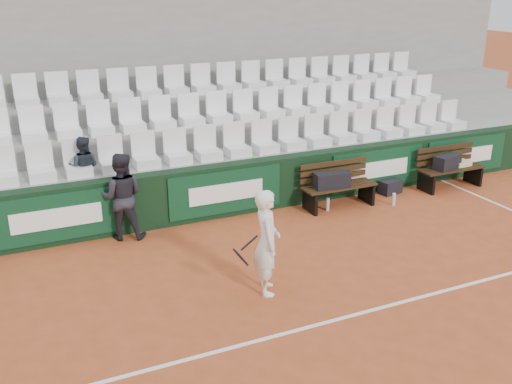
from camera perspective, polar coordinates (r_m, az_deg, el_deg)
name	(u,v)px	position (r m, az deg, el deg)	size (l,w,h in m)	color
ground	(347,317)	(7.81, 9.09, -12.25)	(80.00, 80.00, 0.00)	#AC4C27
court_baseline	(347,317)	(7.80, 9.09, -12.22)	(18.00, 0.06, 0.01)	white
back_barrier	(236,188)	(10.81, -2.02, 0.38)	(18.00, 0.34, 1.00)	black
grandstand_tier_front	(221,179)	(11.34, -3.56, 1.31)	(18.00, 0.95, 1.00)	gray
grandstand_tier_mid	(204,156)	(12.13, -5.20, 3.63)	(18.00, 0.95, 1.45)	gray
grandstand_tier_back	(190,135)	(12.94, -6.64, 5.66)	(18.00, 0.95, 1.90)	gray
grandstand_rear_wall	(179,75)	(13.28, -7.71, 11.49)	(18.00, 0.30, 4.40)	gray
seat_row_front	(223,141)	(10.95, -3.32, 5.08)	(11.90, 0.44, 0.63)	white
seat_row_mid	(206,109)	(11.71, -5.07, 8.29)	(11.90, 0.44, 0.63)	white
seat_row_back	(190,80)	(12.52, -6.62, 11.09)	(11.90, 0.44, 0.63)	white
bench_left	(339,196)	(11.31, 8.29, -0.40)	(1.50, 0.56, 0.45)	#362110
bench_right	(450,178)	(12.96, 18.84, 1.37)	(1.50, 0.56, 0.45)	black
sports_bag_left	(332,180)	(11.06, 7.58, 1.20)	(0.68, 0.29, 0.29)	black
sports_bag_right	(447,162)	(12.77, 18.58, 2.87)	(0.62, 0.29, 0.29)	black
towel	(461,163)	(13.09, 19.84, 2.72)	(0.38, 0.27, 0.10)	#C9C382
sports_bag_ground	(390,187)	(12.28, 13.27, 0.51)	(0.47, 0.28, 0.28)	black
water_bottle_near	(328,204)	(11.13, 7.18, -1.23)	(0.07, 0.07, 0.25)	#ACBEC3
water_bottle_far	(394,199)	(11.62, 13.61, -0.73)	(0.07, 0.07, 0.25)	silver
tennis_player	(267,242)	(7.95, 1.08, -5.03)	(0.76, 0.65, 1.54)	white
ball_kid	(122,196)	(9.91, -13.28, -0.43)	(0.74, 0.58, 1.52)	#212129
spectator_c	(81,143)	(10.33, -17.07, 4.72)	(0.55, 0.43, 1.13)	#202630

